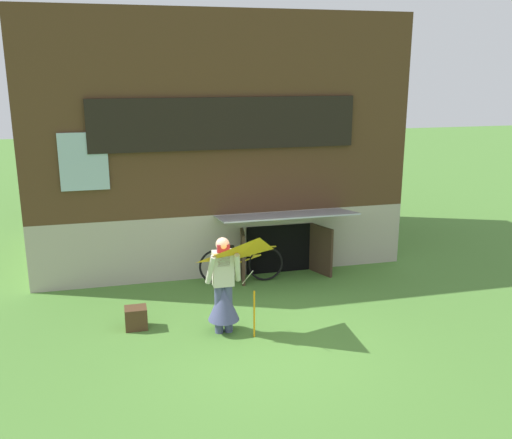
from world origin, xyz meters
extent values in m
plane|color=#4C7F33|center=(0.00, 0.00, 0.00)|extent=(60.00, 60.00, 0.00)
cube|color=#ADA393|center=(0.00, 5.26, 0.68)|extent=(7.90, 4.52, 1.35)
cube|color=#4C331E|center=(0.00, 5.26, 3.37)|extent=(7.90, 4.52, 4.03)
cube|color=black|center=(0.00, 2.96, 3.22)|extent=(5.33, 0.08, 1.02)
cube|color=#9EB7C6|center=(0.00, 2.98, 3.22)|extent=(5.17, 0.04, 0.90)
cube|color=#9EB7C6|center=(-2.75, 2.97, 2.56)|extent=(0.90, 0.06, 1.10)
cube|color=black|center=(1.12, 2.98, 0.53)|extent=(1.40, 0.03, 1.05)
cube|color=#3D2B1E|center=(0.27, 2.70, 0.53)|extent=(0.17, 0.70, 1.05)
cube|color=#3D2B1E|center=(1.97, 2.70, 0.53)|extent=(0.33, 0.67, 1.05)
cube|color=#999EA8|center=(1.12, 2.45, 1.40)|extent=(2.76, 1.09, 0.18)
cylinder|color=#474C75|center=(-0.65, 0.42, 0.42)|extent=(0.14, 0.14, 0.83)
cylinder|color=#474C75|center=(-0.49, 0.42, 0.42)|extent=(0.14, 0.14, 0.83)
cone|color=#474C75|center=(-0.57, 0.42, 0.54)|extent=(0.52, 0.52, 0.63)
cube|color=beige|center=(-0.57, 0.42, 1.13)|extent=(0.34, 0.20, 0.59)
cylinder|color=beige|center=(-0.79, 0.32, 1.16)|extent=(0.17, 0.33, 0.55)
cylinder|color=beige|center=(-0.35, 0.32, 1.16)|extent=(0.17, 0.33, 0.55)
cube|color=maroon|center=(-0.57, 0.36, 1.37)|extent=(0.20, 0.08, 0.36)
sphere|color=#D8AD8E|center=(-0.57, 0.42, 1.54)|extent=(0.23, 0.23, 0.23)
pyramid|color=orange|center=(-0.12, -0.20, 1.33)|extent=(1.22, 1.07, 0.58)
cylinder|color=beige|center=(-0.22, 0.17, 1.03)|extent=(0.01, 0.74, 0.50)
cylinder|color=orange|center=(-0.12, 0.12, 0.40)|extent=(0.03, 0.03, 0.81)
torus|color=black|center=(0.72, 2.56, 0.37)|extent=(0.74, 0.10, 0.74)
torus|color=black|center=(-0.28, 2.64, 0.37)|extent=(0.74, 0.10, 0.74)
cylinder|color=gold|center=(0.22, 2.60, 0.56)|extent=(0.75, 0.10, 0.04)
cylinder|color=gold|center=(0.22, 2.60, 0.44)|extent=(0.82, 0.10, 0.30)
cylinder|color=gold|center=(-0.03, 2.62, 0.56)|extent=(0.04, 0.04, 0.42)
cube|color=black|center=(-0.03, 2.62, 0.77)|extent=(0.20, 0.08, 0.05)
cylinder|color=gold|center=(0.72, 2.56, 0.73)|extent=(0.44, 0.06, 0.03)
cube|color=#4C331E|center=(-1.99, 0.92, 0.19)|extent=(0.37, 0.31, 0.38)
camera|label=1|loc=(-2.16, -8.17, 4.28)|focal=39.91mm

